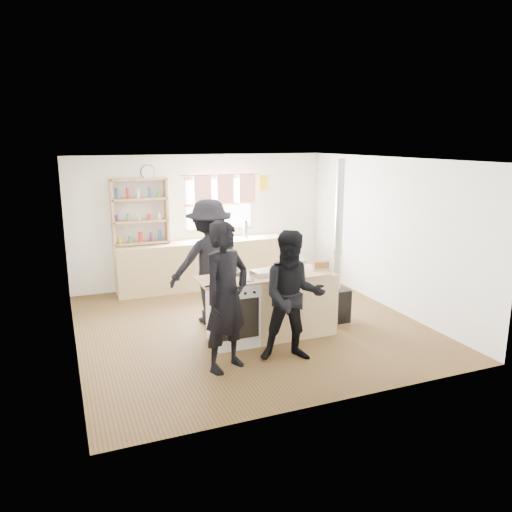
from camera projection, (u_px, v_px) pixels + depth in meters
The scene contains 14 objects.
ground at pixel (249, 325), 7.65m from camera, with size 5.00×5.00×0.01m, color brown.
back_counter at pixel (207, 264), 9.56m from camera, with size 3.40×0.55×0.90m, color tan.
shelving_unit at pixel (140, 211), 8.99m from camera, with size 1.00×0.28×1.20m.
thermos at pixel (246, 229), 9.70m from camera, with size 0.10×0.10×0.33m, color silver.
cooking_island at pixel (272, 306), 7.10m from camera, with size 1.97×0.64×0.93m.
skillet_greens at pixel (225, 282), 6.51m from camera, with size 0.36×0.36×0.05m.
roast_tray at pixel (265, 272), 6.93m from camera, with size 0.39×0.31×0.07m.
stockpot_stove at pixel (232, 268), 6.98m from camera, with size 0.25×0.25×0.20m.
stockpot_counter at pixel (294, 265), 7.08m from camera, with size 0.30×0.30×0.22m.
bread_board at pixel (321, 266), 7.24m from camera, with size 0.31×0.25×0.12m.
flue_heater at pixel (337, 281), 7.69m from camera, with size 0.35×0.35×2.50m.
person_near_left at pixel (226, 297), 6.00m from camera, with size 0.68×0.44×1.85m, color black.
person_near_right at pixel (293, 297), 6.27m from camera, with size 0.82×0.64×1.69m, color black.
person_far at pixel (210, 262), 7.61m from camera, with size 1.23×0.71×1.91m, color black.
Camera 1 is at (-2.59, -6.73, 2.78)m, focal length 35.00 mm.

